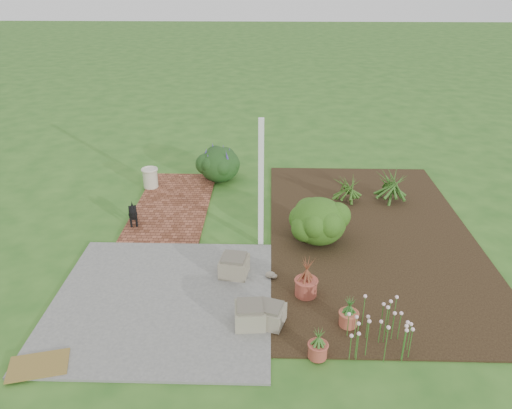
{
  "coord_description": "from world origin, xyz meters",
  "views": [
    {
      "loc": [
        0.44,
        -8.25,
        4.92
      ],
      "look_at": [
        0.2,
        0.4,
        0.7
      ],
      "focal_mm": 35.0,
      "sensor_mm": 36.0,
      "label": 1
    }
  ],
  "objects_px": {
    "stone_trough_near": "(250,316)",
    "cream_ceramic_urn": "(150,178)",
    "evergreen_shrub": "(319,220)",
    "black_dog": "(133,213)"
  },
  "relations": [
    {
      "from": "black_dog",
      "to": "stone_trough_near",
      "type": "bearing_deg",
      "value": -67.17
    },
    {
      "from": "black_dog",
      "to": "cream_ceramic_urn",
      "type": "distance_m",
      "value": 1.93
    },
    {
      "from": "cream_ceramic_urn",
      "to": "evergreen_shrub",
      "type": "xyz_separation_m",
      "value": [
        3.8,
        -2.44,
        0.21
      ]
    },
    {
      "from": "cream_ceramic_urn",
      "to": "evergreen_shrub",
      "type": "height_order",
      "value": "evergreen_shrub"
    },
    {
      "from": "stone_trough_near",
      "to": "evergreen_shrub",
      "type": "bearing_deg",
      "value": 64.34
    },
    {
      "from": "stone_trough_near",
      "to": "cream_ceramic_urn",
      "type": "distance_m",
      "value": 5.6
    },
    {
      "from": "evergreen_shrub",
      "to": "stone_trough_near",
      "type": "bearing_deg",
      "value": -115.66
    },
    {
      "from": "black_dog",
      "to": "evergreen_shrub",
      "type": "distance_m",
      "value": 3.77
    },
    {
      "from": "cream_ceramic_urn",
      "to": "evergreen_shrub",
      "type": "distance_m",
      "value": 4.52
    },
    {
      "from": "stone_trough_near",
      "to": "evergreen_shrub",
      "type": "height_order",
      "value": "evergreen_shrub"
    }
  ]
}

